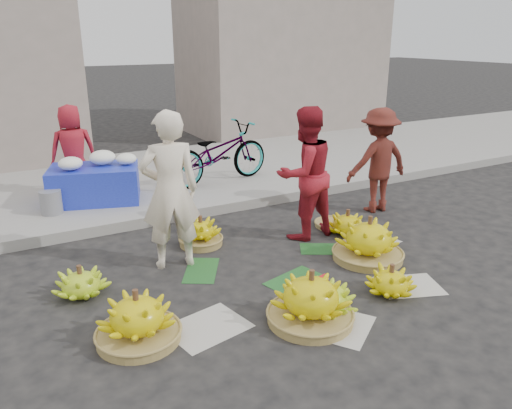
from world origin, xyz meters
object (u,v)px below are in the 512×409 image
banana_bunch_0 (137,318)px  bicycle (218,153)px  banana_bunch_4 (369,240)px  vendor_cream (170,191)px  flower_table (95,181)px

banana_bunch_0 → bicycle: bearing=56.5°
banana_bunch_4 → vendor_cream: 2.38m
vendor_cream → flower_table: (-0.35, 2.46, -0.47)m
banana_bunch_0 → bicycle: bicycle is taller
vendor_cream → flower_table: vendor_cream is taller
banana_bunch_4 → banana_bunch_0: bearing=-173.3°
banana_bunch_4 → bicycle: bearing=96.2°
banana_bunch_4 → flower_table: 4.19m
banana_bunch_0 → flower_table: flower_table is taller
banana_bunch_4 → bicycle: size_ratio=0.47×
vendor_cream → bicycle: (1.71, 2.48, -0.27)m
banana_bunch_4 → vendor_cream: vendor_cream is taller
banana_bunch_0 → banana_bunch_4: 2.89m
banana_bunch_4 → flower_table: size_ratio=0.62×
flower_table → banana_bunch_0: bearing=-79.4°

